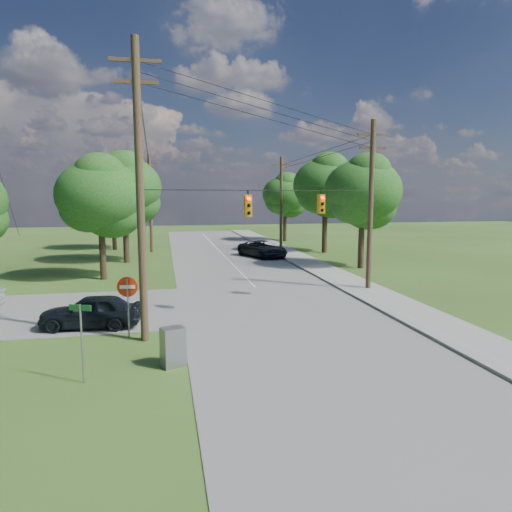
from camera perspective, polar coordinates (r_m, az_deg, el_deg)
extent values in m
plane|color=#324D19|center=(19.73, -0.06, -10.03)|extent=(140.00, 140.00, 0.00)
cube|color=gray|center=(24.84, 2.20, -6.25)|extent=(10.00, 100.00, 0.03)
cube|color=#A09E96|center=(27.16, 16.13, -5.23)|extent=(2.60, 100.00, 0.12)
cylinder|color=#4C3927|center=(18.83, -14.29, 7.44)|extent=(0.32, 0.32, 12.00)
cube|color=#4C3927|center=(19.50, -14.83, 22.59)|extent=(2.00, 0.12, 0.14)
cube|color=#4C3927|center=(19.31, -14.74, 20.30)|extent=(1.70, 0.12, 0.14)
cylinder|color=#4C3927|center=(29.28, 14.14, 6.02)|extent=(0.32, 0.32, 10.50)
cube|color=#4C3927|center=(29.48, 14.43, 14.49)|extent=(2.00, 0.12, 0.14)
cube|color=#4C3927|center=(29.40, 14.37, 12.95)|extent=(1.70, 0.12, 0.14)
cylinder|color=#4C3927|center=(50.04, 3.16, 6.60)|extent=(0.32, 0.32, 10.00)
cube|color=#4C3927|center=(50.12, 3.19, 11.29)|extent=(2.00, 0.12, 0.14)
cylinder|color=#4C3927|center=(48.44, -13.07, 6.37)|extent=(0.32, 0.32, 10.00)
cube|color=#4C3927|center=(48.52, -13.22, 11.21)|extent=(2.00, 0.12, 0.14)
cylinder|color=black|center=(23.75, 3.18, 18.24)|extent=(13.52, 7.63, 1.53)
cylinder|color=black|center=(23.68, 3.18, 17.29)|extent=(13.52, 7.63, 1.53)
cylinder|color=black|center=(23.62, 3.17, 16.33)|extent=(13.52, 7.63, 1.53)
cylinder|color=black|center=(39.62, 7.32, 12.53)|extent=(0.03, 22.00, 0.53)
cylinder|color=black|center=(33.87, -13.66, 14.47)|extent=(0.43, 29.60, 2.03)
cylinder|color=black|center=(39.59, 7.31, 11.95)|extent=(0.03, 22.00, 0.53)
cylinder|color=black|center=(33.82, -13.64, 13.80)|extent=(0.43, 29.60, 2.03)
cylinder|color=black|center=(23.36, 3.11, 8.18)|extent=(13.52, 7.63, 0.04)
cube|color=orange|center=(21.80, -0.96, 6.31)|extent=(0.32, 0.22, 1.05)
sphere|color=#FF0C05|center=(21.65, -0.90, 7.23)|extent=(0.17, 0.17, 0.17)
cube|color=orange|center=(22.03, -1.08, 6.33)|extent=(0.32, 0.22, 1.05)
sphere|color=#FF0C05|center=(22.16, -1.15, 7.24)|extent=(0.17, 0.17, 0.17)
cube|color=orange|center=(25.50, 8.22, 6.45)|extent=(0.32, 0.22, 1.05)
sphere|color=#FF0C05|center=(25.36, 8.34, 7.23)|extent=(0.17, 0.17, 0.17)
cube|color=orange|center=(25.72, 8.03, 6.46)|extent=(0.32, 0.22, 1.05)
sphere|color=#FF0C05|center=(25.85, 7.95, 7.25)|extent=(0.17, 0.17, 0.17)
cylinder|color=#3E2E1F|center=(33.98, -18.61, -0.16)|extent=(0.45, 0.45, 3.15)
ellipsoid|color=#194715|center=(33.68, -18.93, 7.21)|extent=(6.00, 6.00, 4.92)
cylinder|color=#3E2E1F|center=(41.76, -15.92, 1.60)|extent=(0.50, 0.50, 3.50)
ellipsoid|color=#194715|center=(41.54, -16.17, 8.27)|extent=(6.40, 6.40, 5.25)
cylinder|color=#3E2E1F|center=(51.86, -17.29, 2.60)|extent=(0.48, 0.47, 3.32)
ellipsoid|color=#194715|center=(51.68, -17.50, 7.70)|extent=(6.00, 6.00, 4.92)
cylinder|color=#3E2E1F|center=(38.08, 12.99, 1.00)|extent=(0.48, 0.48, 3.32)
ellipsoid|color=#194715|center=(37.83, 13.21, 7.94)|extent=(6.20, 6.20, 5.08)
cylinder|color=#3E2E1F|center=(47.46, 8.57, 2.63)|extent=(0.52, 0.52, 3.67)
ellipsoid|color=#194715|center=(47.28, 8.69, 8.79)|extent=(6.60, 6.60, 5.41)
cylinder|color=#3E2E1F|center=(58.59, 3.62, 3.41)|extent=(0.45, 0.45, 3.15)
ellipsoid|color=#194715|center=(58.42, 3.66, 7.69)|extent=(5.80, 5.80, 4.76)
imported|color=black|center=(22.01, -19.94, -6.50)|extent=(4.56, 2.21, 1.50)
imported|color=black|center=(43.55, 0.83, 0.89)|extent=(4.60, 6.12, 1.55)
cube|color=gray|center=(16.57, -10.35, -11.13)|extent=(0.94, 0.82, 1.41)
cylinder|color=gray|center=(20.05, -15.68, -6.30)|extent=(0.07, 0.07, 2.52)
cylinder|color=#B9250C|center=(19.85, -15.78, -3.73)|extent=(0.87, 0.14, 0.87)
cube|color=white|center=(19.82, -15.79, -3.75)|extent=(0.63, 0.11, 0.15)
cylinder|color=gray|center=(15.76, -20.92, -10.26)|extent=(0.06, 0.06, 2.59)
cube|color=#135621|center=(15.44, -21.14, -6.05)|extent=(0.72, 0.34, 0.19)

